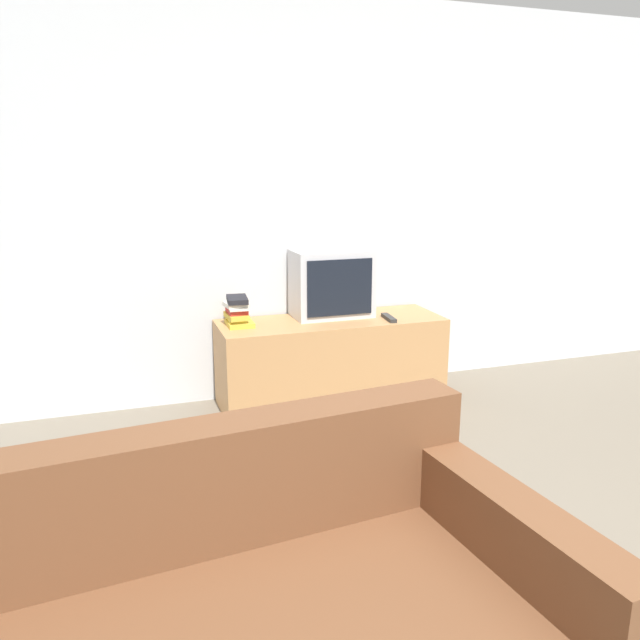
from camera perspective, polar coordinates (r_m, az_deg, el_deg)
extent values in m
cube|color=silver|center=(4.20, -2.10, 10.64)|extent=(9.00, 0.06, 2.60)
cube|color=tan|center=(4.15, 1.01, -3.75)|extent=(1.47, 0.51, 0.56)
cube|color=silver|center=(4.13, 1.07, 3.37)|extent=(0.52, 0.31, 0.44)
cube|color=black|center=(3.98, 1.83, 2.97)|extent=(0.44, 0.01, 0.36)
cube|color=brown|center=(1.84, -16.66, -15.61)|extent=(2.04, 0.36, 0.37)
cube|color=brown|center=(2.04, 15.93, -22.98)|extent=(0.23, 0.95, 0.67)
cube|color=gold|center=(3.95, -7.36, -0.29)|extent=(0.16, 0.21, 0.03)
cube|color=gold|center=(3.96, -7.65, 0.08)|extent=(0.11, 0.18, 0.02)
cube|color=gold|center=(3.94, -7.64, 0.37)|extent=(0.13, 0.20, 0.03)
cube|color=#B72D28|center=(3.94, -7.62, 0.86)|extent=(0.12, 0.17, 0.03)
cube|color=silver|center=(3.93, -7.55, 1.17)|extent=(0.13, 0.19, 0.02)
cube|color=silver|center=(3.91, -7.68, 1.43)|extent=(0.15, 0.16, 0.03)
cube|color=black|center=(3.92, -7.58, 1.88)|extent=(0.14, 0.23, 0.03)
cube|color=#2D2D2D|center=(4.09, 6.31, 0.20)|extent=(0.06, 0.20, 0.02)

